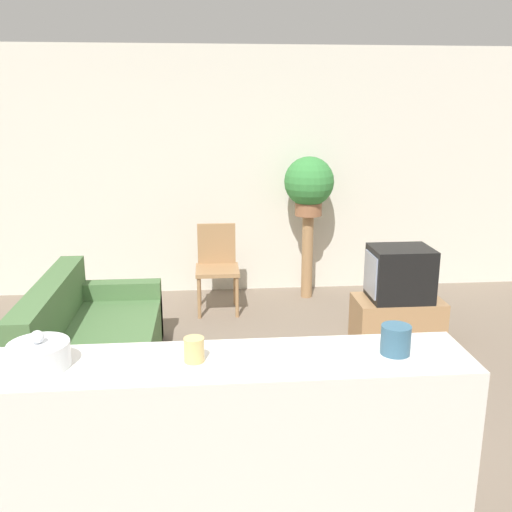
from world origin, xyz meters
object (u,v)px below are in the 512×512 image
television (399,274)px  potted_plant (309,184)px  decorative_bowl (39,355)px  wooden_chair (217,263)px  couch (92,346)px

television → potted_plant: (-0.58, 1.34, 0.62)m
television → decorative_bowl: (-2.38, -2.40, 0.43)m
wooden_chair → potted_plant: 1.30m
couch → television: 2.65m
wooden_chair → decorative_bowl: size_ratio=3.50×
couch → wooden_chair: bearing=55.8°
television → potted_plant: bearing=113.4°
television → wooden_chair: 1.89m
couch → wooden_chair: 1.81m
television → wooden_chair: bearing=146.8°
couch → television: (2.59, 0.45, 0.38)m
television → couch: bearing=-170.0°
television → potted_plant: size_ratio=0.85×
couch → decorative_bowl: bearing=-84.0°
wooden_chair → decorative_bowl: 3.57m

